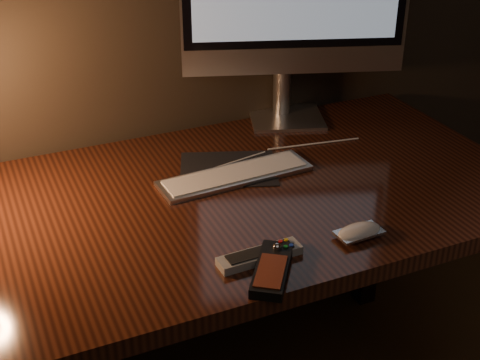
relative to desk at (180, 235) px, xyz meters
name	(u,v)px	position (x,y,z in m)	size (l,w,h in m)	color
desk	(180,235)	(0.00, 0.00, 0.00)	(1.60, 0.75, 0.75)	#3B190D
keyboard	(235,175)	(0.14, -0.01, 0.14)	(0.37, 0.10, 0.01)	silver
mousepad	(228,169)	(0.14, 0.04, 0.13)	(0.23, 0.19, 0.00)	black
mouse	(359,233)	(0.27, -0.34, 0.14)	(0.10, 0.05, 0.02)	white
media_remote	(272,269)	(0.05, -0.38, 0.14)	(0.14, 0.17, 0.03)	black
tv_remote	(260,255)	(0.05, -0.33, 0.14)	(0.17, 0.05, 0.02)	#989B9E
cable	(270,156)	(0.27, 0.06, 0.13)	(0.00, 0.00, 0.52)	white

